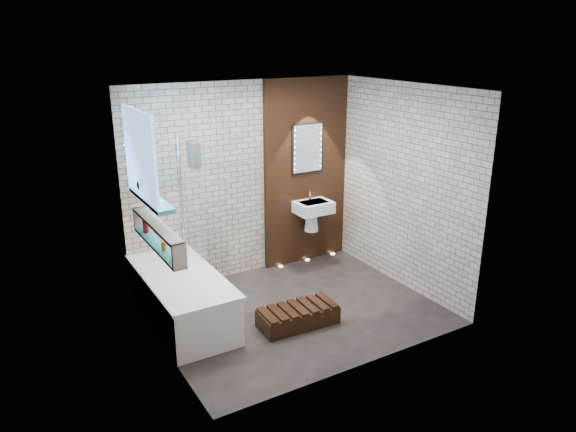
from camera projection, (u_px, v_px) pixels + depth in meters
ground at (294, 310)px, 6.47m from camera, size 3.20×3.20×0.00m
room_shell at (295, 207)px, 6.06m from camera, size 3.24×3.20×2.60m
walnut_panel at (306, 173)px, 7.55m from camera, size 1.30×0.06×2.60m
clerestory_window at (142, 165)px, 5.39m from camera, size 0.18×1.00×0.94m
display_niche at (158, 236)px, 5.47m from camera, size 0.14×1.30×0.26m
bathtub at (182, 298)px, 6.16m from camera, size 0.79×1.74×0.70m
bath_screen at (193, 200)px, 6.37m from camera, size 0.01×0.78×1.40m
towel at (194, 155)px, 6.08m from camera, size 0.09×0.22×0.29m
shower_head at (150, 142)px, 5.98m from camera, size 0.18×0.18×0.02m
washbasin at (313, 211)px, 7.55m from camera, size 0.50×0.36×0.58m
led_mirror at (308, 148)px, 7.41m from camera, size 0.50×0.02×0.70m
walnut_step at (298, 317)px, 6.13m from camera, size 0.91×0.44×0.20m
niche_bottles at (157, 238)px, 5.51m from camera, size 0.06×0.97×0.15m
sill_vases at (148, 184)px, 5.60m from camera, size 0.22×0.22×0.22m
floor_uplights at (307, 260)px, 7.91m from camera, size 0.96×0.06×0.01m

